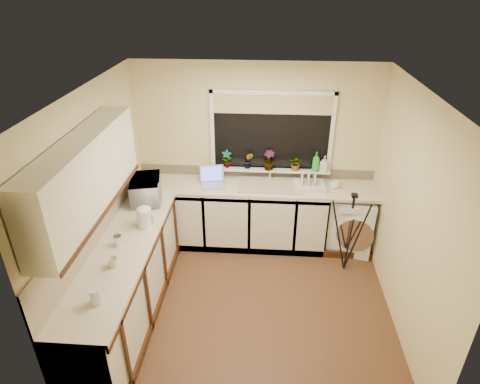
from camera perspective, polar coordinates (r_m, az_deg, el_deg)
name	(u,v)px	position (r m, az deg, el deg)	size (l,w,h in m)	color
floor	(249,301)	(4.93, 1.26, -15.02)	(3.20, 3.20, 0.00)	brown
ceiling	(252,93)	(3.70, 1.67, 13.72)	(3.20, 3.20, 0.00)	white
wall_back	(256,154)	(5.52, 2.22, 5.32)	(3.20, 3.20, 0.00)	beige
wall_front	(240,322)	(3.00, -0.07, -17.67)	(3.20, 3.20, 0.00)	beige
wall_left	(98,206)	(4.53, -19.22, -1.83)	(3.00, 3.00, 0.00)	beige
wall_right	(410,217)	(4.42, 22.65, -3.30)	(3.00, 3.00, 0.00)	beige
base_cabinet_back	(230,215)	(5.64, -1.35, -3.24)	(2.55, 0.60, 0.86)	silver
base_cabinet_left	(127,285)	(4.65, -15.51, -12.39)	(0.54, 2.40, 0.86)	silver
worktop_back	(254,187)	(5.40, 2.03, 0.70)	(3.20, 0.60, 0.04)	beige
worktop_left	(121,251)	(4.37, -16.26, -7.90)	(0.60, 2.40, 0.04)	beige
upper_cabinet	(86,176)	(3.85, -20.75, 2.11)	(0.28, 1.90, 0.70)	silver
splashback_left	(90,230)	(4.35, -20.28, -4.96)	(0.02, 2.40, 0.45)	beige
splashback_back	(255,172)	(5.61, 2.17, 2.88)	(3.20, 0.02, 0.14)	beige
window_glass	(272,132)	(5.39, 4.43, 8.37)	(1.50, 0.02, 1.00)	black
window_blind	(273,104)	(5.24, 4.58, 12.12)	(1.50, 0.02, 0.25)	tan
windowsill	(270,170)	(5.53, 4.23, 3.15)	(1.60, 0.14, 0.03)	white
sink	(270,185)	(5.38, 4.17, 0.94)	(0.82, 0.46, 0.03)	tan
faucet	(270,172)	(5.49, 4.22, 2.79)	(0.03, 0.03, 0.24)	silver
washing_machine	(351,222)	(5.74, 15.29, -4.03)	(0.57, 0.55, 0.81)	white
laptop	(212,180)	(5.41, -3.88, 1.68)	(0.37, 0.37, 0.23)	#A3A3AB
kettle	(145,218)	(4.61, -13.18, -3.55)	(0.16, 0.16, 0.21)	white
dish_rack	(309,186)	(5.39, 9.63, 0.86)	(0.41, 0.30, 0.06)	beige
tripod	(349,233)	(5.23, 14.98, -5.56)	(0.54, 0.54, 1.10)	black
glass_jug	(96,296)	(3.76, -19.48, -13.54)	(0.10, 0.10, 0.15)	silver
steel_jar	(118,241)	(4.39, -16.70, -6.54)	(0.08, 0.08, 0.12)	silver
microwave	(146,190)	(5.11, -12.99, 0.34)	(0.52, 0.35, 0.29)	white
plant_a	(227,159)	(5.50, -1.85, 4.63)	(0.13, 0.09, 0.25)	#999999
plant_b	(248,160)	(5.48, 1.19, 4.45)	(0.13, 0.10, 0.23)	#999999
plant_c	(269,160)	(5.44, 4.06, 4.46)	(0.15, 0.15, 0.27)	#999999
plant_d	(296,163)	(5.47, 7.86, 4.00)	(0.18, 0.16, 0.20)	#999999
soap_bottle_green	(316,162)	(5.48, 10.57, 4.17)	(0.10, 0.10, 0.26)	green
soap_bottle_clear	(324,164)	(5.51, 11.72, 3.91)	(0.10, 0.10, 0.21)	#999999
cup_back	(335,185)	(5.45, 13.10, 1.01)	(0.12, 0.12, 0.09)	white
cup_left	(113,262)	(4.13, -17.35, -9.38)	(0.10, 0.10, 0.09)	beige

